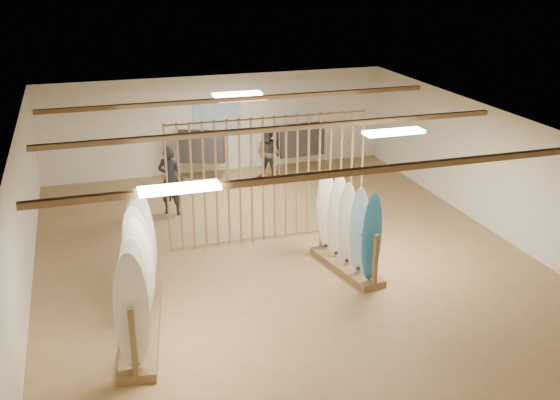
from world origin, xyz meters
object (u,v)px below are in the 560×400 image
object	(u,v)px
shopper_b	(269,151)
clothing_rack_a	(201,147)
shopper_a	(171,175)
clothing_rack_b	(300,140)
rack_left	(139,292)
rack_right	(347,241)

from	to	relation	value
shopper_b	clothing_rack_a	bearing A→B (deg)	-156.35
shopper_a	clothing_rack_a	bearing A→B (deg)	-84.88
clothing_rack_a	clothing_rack_b	distance (m)	2.84
rack_left	shopper_b	size ratio (longest dim) A/B	1.82
rack_right	clothing_rack_a	distance (m)	6.63
clothing_rack_b	rack_left	bearing A→B (deg)	-130.46
rack_left	clothing_rack_a	size ratio (longest dim) A/B	2.05
rack_right	shopper_b	world-z (taller)	rack_right
rack_left	rack_right	distance (m)	4.32
clothing_rack_b	shopper_b	size ratio (longest dim) A/B	0.91
shopper_a	rack_left	bearing A→B (deg)	108.29
clothing_rack_a	rack_right	bearing A→B (deg)	-54.22
rack_right	clothing_rack_a	xyz separation A→B (m)	(-1.68, 6.41, 0.33)
rack_right	clothing_rack_a	bearing A→B (deg)	93.90
rack_left	shopper_b	world-z (taller)	rack_left
rack_right	shopper_a	distance (m)	5.03
rack_right	shopper_b	xyz separation A→B (m)	(0.13, 5.90, 0.20)
rack_left	shopper_b	xyz separation A→B (m)	(4.32, 6.98, 0.12)
clothing_rack_a	shopper_a	xyz separation A→B (m)	(-1.19, -2.28, 0.01)
clothing_rack_a	shopper_b	bearing A→B (deg)	5.66
rack_left	rack_right	world-z (taller)	rack_left
shopper_a	shopper_b	size ratio (longest dim) A/B	1.16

